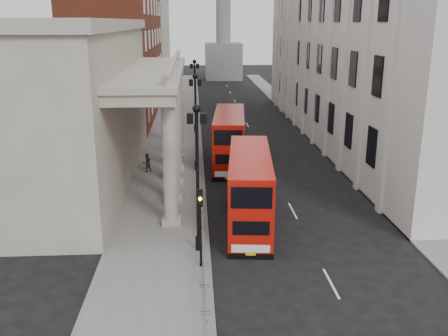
% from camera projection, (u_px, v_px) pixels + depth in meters
% --- Properties ---
extents(ground, '(260.00, 260.00, 0.00)m').
position_uv_depth(ground, '(212.00, 287.00, 24.69)').
color(ground, black).
rests_on(ground, ground).
extents(sidewalk_west, '(6.00, 140.00, 0.12)m').
position_uv_depth(sidewalk_west, '(173.00, 144.00, 53.22)').
color(sidewalk_west, slate).
rests_on(sidewalk_west, ground).
extents(sidewalk_east, '(3.00, 140.00, 0.12)m').
position_uv_depth(sidewalk_east, '(326.00, 142.00, 54.18)').
color(sidewalk_east, slate).
rests_on(sidewalk_east, ground).
extents(kerb, '(0.20, 140.00, 0.14)m').
position_uv_depth(kerb, '(201.00, 143.00, 53.39)').
color(kerb, slate).
rests_on(kerb, ground).
extents(portico_building, '(9.00, 28.00, 12.00)m').
position_uv_depth(portico_building, '(71.00, 108.00, 39.62)').
color(portico_building, gray).
rests_on(portico_building, ground).
extents(brick_building, '(9.00, 32.00, 22.00)m').
position_uv_depth(brick_building, '(120.00, 34.00, 66.93)').
color(brick_building, maroon).
rests_on(brick_building, ground).
extents(west_building_far, '(9.00, 30.00, 20.00)m').
position_uv_depth(west_building_far, '(143.00, 35.00, 97.85)').
color(west_building_far, gray).
rests_on(west_building_far, ground).
extents(east_building, '(8.00, 55.00, 25.00)m').
position_uv_depth(east_building, '(351.00, 23.00, 52.72)').
color(east_building, beige).
rests_on(east_building, ground).
extents(monument_column, '(8.00, 8.00, 54.20)m').
position_uv_depth(monument_column, '(223.00, 5.00, 108.60)').
color(monument_column, '#60605E').
rests_on(monument_column, ground).
extents(lamp_post_south, '(1.05, 0.44, 8.32)m').
position_uv_depth(lamp_post_south, '(197.00, 169.00, 27.10)').
color(lamp_post_south, black).
rests_on(lamp_post_south, sidewalk_west).
extents(lamp_post_mid, '(1.05, 0.44, 8.32)m').
position_uv_depth(lamp_post_mid, '(196.00, 116.00, 42.42)').
color(lamp_post_mid, black).
rests_on(lamp_post_mid, sidewalk_west).
extents(lamp_post_north, '(1.05, 0.44, 8.32)m').
position_uv_depth(lamp_post_north, '(195.00, 91.00, 57.74)').
color(lamp_post_north, black).
rests_on(lamp_post_north, sidewalk_west).
extents(traffic_light, '(0.28, 0.33, 4.30)m').
position_uv_depth(traffic_light, '(200.00, 214.00, 25.68)').
color(traffic_light, black).
rests_on(traffic_light, sidewalk_west).
extents(crowd_barriers, '(0.50, 18.75, 1.10)m').
position_uv_depth(crowd_barriers, '(204.00, 255.00, 26.61)').
color(crowd_barriers, gray).
rests_on(crowd_barriers, sidewalk_west).
extents(bus_near, '(3.56, 10.86, 4.60)m').
position_uv_depth(bus_near, '(250.00, 188.00, 31.93)').
color(bus_near, '#BA1208').
rests_on(bus_near, ground).
extents(bus_far, '(3.59, 11.12, 4.72)m').
position_uv_depth(bus_far, '(229.00, 138.00, 45.34)').
color(bus_far, '#A20F07').
rests_on(bus_far, ground).
extents(pedestrian_a, '(0.83, 0.71, 1.91)m').
position_uv_depth(pedestrian_a, '(172.00, 195.00, 34.56)').
color(pedestrian_a, black).
rests_on(pedestrian_a, sidewalk_west).
extents(pedestrian_b, '(0.98, 0.90, 1.62)m').
position_uv_depth(pedestrian_b, '(147.00, 163.00, 42.88)').
color(pedestrian_b, '#282420').
rests_on(pedestrian_b, sidewalk_west).
extents(pedestrian_c, '(0.94, 0.76, 1.68)m').
position_uv_depth(pedestrian_c, '(177.00, 152.00, 46.43)').
color(pedestrian_c, black).
rests_on(pedestrian_c, sidewalk_west).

